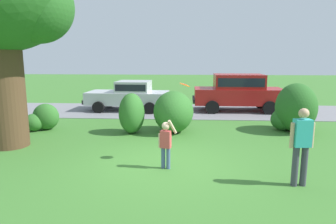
{
  "coord_description": "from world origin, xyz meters",
  "views": [
    {
      "loc": [
        0.65,
        -7.76,
        2.82
      ],
      "look_at": [
        0.07,
        1.61,
        1.1
      ],
      "focal_mm": 32.46,
      "sensor_mm": 36.0,
      "label": 1
    }
  ],
  "objects": [
    {
      "name": "parked_suv",
      "position": [
        3.31,
        8.08,
        1.08
      ],
      "size": [
        4.71,
        2.11,
        1.92
      ],
      "color": "maroon",
      "rests_on": "ground"
    },
    {
      "name": "child_thrower",
      "position": [
        0.13,
        -0.39,
        0.72
      ],
      "size": [
        0.47,
        0.22,
        1.29
      ],
      "color": "#4C608C",
      "rests_on": "ground"
    },
    {
      "name": "driveway_strip",
      "position": [
        0.0,
        7.87,
        0.01
      ],
      "size": [
        28.0,
        4.4,
        0.02
      ],
      "primitive_type": "cube",
      "color": "slate",
      "rests_on": "ground"
    },
    {
      "name": "shrub_near_tree",
      "position": [
        -4.93,
        3.44,
        0.46
      ],
      "size": [
        1.23,
        1.04,
        1.02
      ],
      "color": "#33702B",
      "rests_on": "ground"
    },
    {
      "name": "ground_plane",
      "position": [
        0.0,
        0.0,
        0.0
      ],
      "size": [
        80.0,
        80.0,
        0.0
      ],
      "primitive_type": "plane",
      "color": "#3D752D"
    },
    {
      "name": "frisbee",
      "position": [
        0.59,
        0.17,
        2.09
      ],
      "size": [
        0.28,
        0.28,
        0.13
      ],
      "color": "orange"
    },
    {
      "name": "shrub_centre_left",
      "position": [
        -1.38,
        3.16,
        0.75
      ],
      "size": [
        0.95,
        1.09,
        1.5
      ],
      "color": "#33702B",
      "rests_on": "ground"
    },
    {
      "name": "adult_onlooker",
      "position": [
        3.14,
        -1.26,
        0.98
      ],
      "size": [
        0.53,
        0.26,
        1.74
      ],
      "color": "#3F3F4C",
      "rests_on": "ground"
    },
    {
      "name": "shrub_centre_right",
      "position": [
        4.72,
        3.83,
        0.85
      ],
      "size": [
        1.6,
        1.73,
        1.84
      ],
      "color": "#286023",
      "rests_on": "ground"
    },
    {
      "name": "parked_sedan",
      "position": [
        -2.34,
        7.92,
        0.85
      ],
      "size": [
        4.47,
        2.23,
        1.56
      ],
      "color": "silver",
      "rests_on": "ground"
    },
    {
      "name": "shrub_centre",
      "position": [
        0.15,
        3.44,
        0.73
      ],
      "size": [
        1.49,
        1.77,
        1.55
      ],
      "color": "#33702B",
      "rests_on": "ground"
    }
  ]
}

